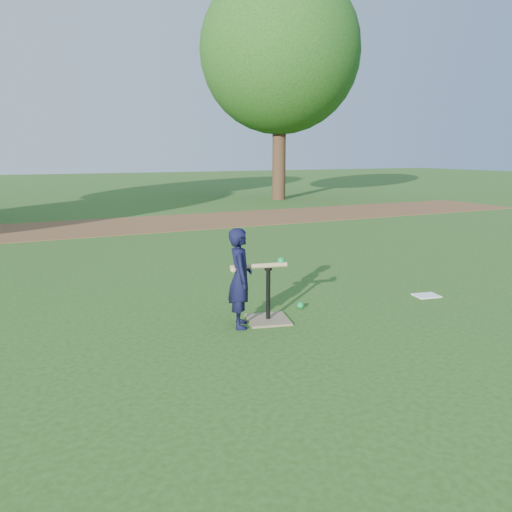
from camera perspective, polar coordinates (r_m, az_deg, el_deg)
name	(u,v)px	position (r m, az deg, el deg)	size (l,w,h in m)	color
ground	(269,310)	(5.73, 1.53, -6.18)	(80.00, 80.00, 0.00)	#285116
dirt_strip	(132,225)	(12.72, -14.00, 3.47)	(24.00, 3.00, 0.01)	brown
child	(240,278)	(5.07, -1.81, -2.54)	(0.37, 0.25, 1.03)	black
wiffle_ball_ground	(300,305)	(5.78, 5.11, -5.65)	(0.08, 0.08, 0.08)	#0D933A
clipboard	(426,296)	(6.62, 18.89, -4.29)	(0.30, 0.23, 0.01)	white
batting_tee	(268,311)	(5.35, 1.39, -6.27)	(0.52, 0.52, 0.61)	#897556
swing_action	(261,265)	(5.14, 0.57, -1.07)	(0.63, 0.16, 0.11)	tan
tree_right	(280,52)	(19.42, 2.75, 22.22)	(5.80, 5.80, 8.21)	#382316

